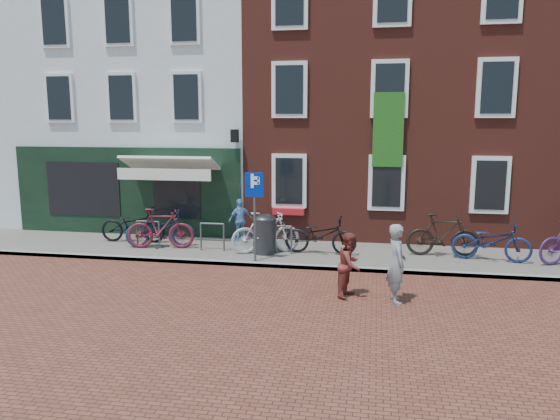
% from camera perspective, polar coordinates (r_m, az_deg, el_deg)
% --- Properties ---
extents(ground, '(80.00, 80.00, 0.00)m').
position_cam_1_polar(ground, '(14.55, -2.86, -6.04)').
color(ground, brown).
extents(sidewalk, '(24.00, 3.00, 0.10)m').
position_cam_1_polar(sidewalk, '(15.79, 1.92, -4.59)').
color(sidewalk, slate).
rests_on(sidewalk, ground).
extents(building_stucco, '(8.00, 8.00, 9.00)m').
position_cam_1_polar(building_stucco, '(22.21, -11.68, 10.93)').
color(building_stucco, silver).
rests_on(building_stucco, ground).
extents(building_brick_mid, '(6.00, 8.00, 10.00)m').
position_cam_1_polar(building_brick_mid, '(20.71, 7.04, 12.54)').
color(building_brick_mid, maroon).
rests_on(building_brick_mid, ground).
extents(building_brick_right, '(6.00, 8.00, 10.00)m').
position_cam_1_polar(building_brick_right, '(21.23, 23.78, 11.74)').
color(building_brick_right, maroon).
rests_on(building_brick_right, ground).
extents(filler_left, '(7.00, 8.00, 9.00)m').
position_cam_1_polar(filler_left, '(25.92, -27.51, 9.84)').
color(filler_left, silver).
rests_on(filler_left, ground).
extents(litter_bin, '(0.66, 0.66, 1.21)m').
position_cam_1_polar(litter_bin, '(15.47, -1.66, -2.32)').
color(litter_bin, '#323235').
rests_on(litter_bin, sidewalk).
extents(parking_sign, '(0.50, 0.08, 2.43)m').
position_cam_1_polar(parking_sign, '(14.41, -2.71, 0.95)').
color(parking_sign, '#4C4C4F').
rests_on(parking_sign, sidewalk).
extents(woman, '(0.54, 0.70, 1.73)m').
position_cam_1_polar(woman, '(11.89, 12.24, -5.54)').
color(woman, gray).
rests_on(woman, ground).
extents(boy, '(0.75, 0.85, 1.46)m').
position_cam_1_polar(boy, '(12.13, 7.41, -5.76)').
color(boy, maroon).
rests_on(boy, ground).
extents(cafe_person, '(0.82, 0.75, 1.34)m').
position_cam_1_polar(cafe_person, '(17.04, -4.22, -1.06)').
color(cafe_person, '#6F9FD9').
rests_on(cafe_person, sidewalk).
extents(bicycle_0, '(2.10, 0.84, 1.09)m').
position_cam_1_polar(bicycle_0, '(17.48, -15.30, -1.54)').
color(bicycle_0, black).
rests_on(bicycle_0, sidewalk).
extents(bicycle_1, '(2.07, 0.86, 1.20)m').
position_cam_1_polar(bicycle_1, '(16.41, -12.53, -1.93)').
color(bicycle_1, maroon).
rests_on(bicycle_1, sidewalk).
extents(bicycle_2, '(2.18, 1.25, 1.09)m').
position_cam_1_polar(bicycle_2, '(16.69, -12.58, -1.95)').
color(bicycle_2, navy).
rests_on(bicycle_2, sidewalk).
extents(bicycle_3, '(2.07, 1.29, 1.20)m').
position_cam_1_polar(bicycle_3, '(15.49, -1.52, -2.39)').
color(bicycle_3, '#B6B7B9').
rests_on(bicycle_3, sidewalk).
extents(bicycle_4, '(2.10, 0.82, 1.09)m').
position_cam_1_polar(bicycle_4, '(15.44, 4.30, -2.67)').
color(bicycle_4, black).
rests_on(bicycle_4, sidewalk).
extents(bicycle_5, '(2.03, 0.65, 1.20)m').
position_cam_1_polar(bicycle_5, '(15.81, 16.86, -2.56)').
color(bicycle_5, black).
rests_on(bicycle_5, sidewalk).
extents(bicycle_6, '(2.16, 1.05, 1.09)m').
position_cam_1_polar(bicycle_6, '(15.74, 21.48, -3.10)').
color(bicycle_6, '#13224B').
rests_on(bicycle_6, sidewalk).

